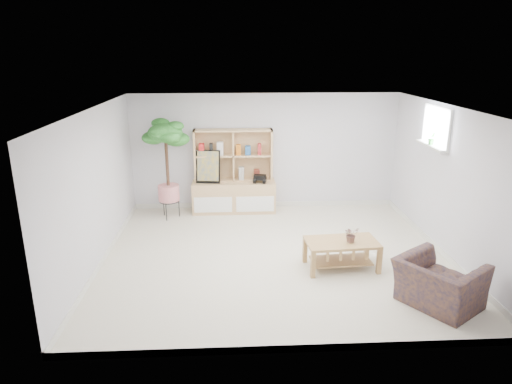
{
  "coord_description": "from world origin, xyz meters",
  "views": [
    {
      "loc": [
        -0.67,
        -6.78,
        3.2
      ],
      "look_at": [
        -0.29,
        0.5,
        0.95
      ],
      "focal_mm": 32.0,
      "sensor_mm": 36.0,
      "label": 1
    }
  ],
  "objects_px": {
    "coffee_table": "(341,254)",
    "floor_tree": "(167,170)",
    "armchair": "(439,280)",
    "storage_unit": "(234,172)"
  },
  "relations": [
    {
      "from": "coffee_table",
      "to": "floor_tree",
      "type": "bearing_deg",
      "value": 136.5
    },
    {
      "from": "coffee_table",
      "to": "floor_tree",
      "type": "relative_size",
      "value": 0.55
    },
    {
      "from": "storage_unit",
      "to": "armchair",
      "type": "height_order",
      "value": "storage_unit"
    },
    {
      "from": "storage_unit",
      "to": "armchair",
      "type": "distance_m",
      "value": 4.69
    },
    {
      "from": "floor_tree",
      "to": "armchair",
      "type": "relative_size",
      "value": 2.03
    },
    {
      "from": "floor_tree",
      "to": "armchair",
      "type": "xyz_separation_m",
      "value": [
        3.93,
        -3.52,
        -0.63
      ]
    },
    {
      "from": "armchair",
      "to": "coffee_table",
      "type": "bearing_deg",
      "value": 6.57
    },
    {
      "from": "floor_tree",
      "to": "coffee_table",
      "type": "bearing_deg",
      "value": -39.22
    },
    {
      "from": "armchair",
      "to": "storage_unit",
      "type": "bearing_deg",
      "value": -0.52
    },
    {
      "from": "storage_unit",
      "to": "floor_tree",
      "type": "relative_size",
      "value": 0.86
    }
  ]
}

